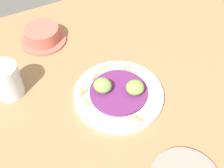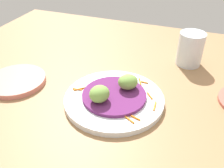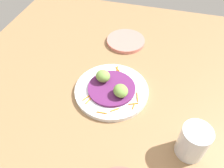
{
  "view_description": "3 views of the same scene",
  "coord_description": "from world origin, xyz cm",
  "px_view_note": "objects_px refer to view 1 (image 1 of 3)",
  "views": [
    {
      "loc": [
        -25.96,
        -38.11,
        65.37
      ],
      "look_at": [
        -2.8,
        6.71,
        6.27
      ],
      "focal_mm": 47.25,
      "sensor_mm": 36.0,
      "label": 1
    },
    {
      "loc": [
        44.1,
        21.71,
        40.67
      ],
      "look_at": [
        -3.47,
        3.94,
        5.73
      ],
      "focal_mm": 40.2,
      "sensor_mm": 36.0,
      "label": 2
    },
    {
      "loc": [
        -14.7,
        52.23,
        58.59
      ],
      "look_at": [
        -1.85,
        5.6,
        6.32
      ],
      "focal_mm": 35.83,
      "sensor_mm": 36.0,
      "label": 3
    }
  ],
  "objects_px": {
    "main_plate": "(119,95)",
    "water_glass": "(7,80)",
    "guac_scoop_left": "(135,87)",
    "guac_scoop_center": "(103,85)",
    "terracotta_bowl": "(43,35)"
  },
  "relations": [
    {
      "from": "terracotta_bowl",
      "to": "water_glass",
      "type": "distance_m",
      "value": 0.22
    },
    {
      "from": "main_plate",
      "to": "guac_scoop_center",
      "type": "relative_size",
      "value": 4.9
    },
    {
      "from": "main_plate",
      "to": "water_glass",
      "type": "bearing_deg",
      "value": 149.95
    },
    {
      "from": "main_plate",
      "to": "terracotta_bowl",
      "type": "distance_m",
      "value": 0.33
    },
    {
      "from": "guac_scoop_center",
      "to": "terracotta_bowl",
      "type": "relative_size",
      "value": 0.34
    },
    {
      "from": "guac_scoop_left",
      "to": "guac_scoop_center",
      "type": "xyz_separation_m",
      "value": [
        -0.07,
        0.05,
        -0.0
      ]
    },
    {
      "from": "guac_scoop_left",
      "to": "water_glass",
      "type": "distance_m",
      "value": 0.34
    },
    {
      "from": "terracotta_bowl",
      "to": "water_glass",
      "type": "xyz_separation_m",
      "value": [
        -0.15,
        -0.16,
        0.03
      ]
    },
    {
      "from": "guac_scoop_left",
      "to": "guac_scoop_center",
      "type": "height_order",
      "value": "guac_scoop_left"
    },
    {
      "from": "guac_scoop_center",
      "to": "terracotta_bowl",
      "type": "height_order",
      "value": "guac_scoop_center"
    },
    {
      "from": "main_plate",
      "to": "guac_scoop_center",
      "type": "bearing_deg",
      "value": 147.37
    },
    {
      "from": "main_plate",
      "to": "water_glass",
      "type": "xyz_separation_m",
      "value": [
        -0.26,
        0.15,
        0.04
      ]
    },
    {
      "from": "guac_scoop_center",
      "to": "water_glass",
      "type": "distance_m",
      "value": 0.25
    },
    {
      "from": "main_plate",
      "to": "water_glass",
      "type": "distance_m",
      "value": 0.3
    },
    {
      "from": "guac_scoop_center",
      "to": "water_glass",
      "type": "relative_size",
      "value": 0.5
    }
  ]
}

